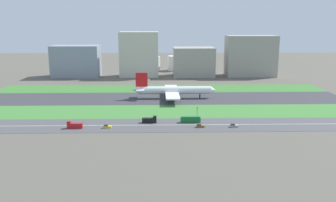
# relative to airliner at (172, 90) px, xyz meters

# --- Properties ---
(ground_plane) EXTENTS (800.00, 800.00, 0.00)m
(ground_plane) POSITION_rel_airliner_xyz_m (-8.03, -0.00, -6.23)
(ground_plane) COLOR #5B564C
(runway) EXTENTS (280.00, 46.00, 0.10)m
(runway) POSITION_rel_airliner_xyz_m (-8.03, -0.00, -6.18)
(runway) COLOR #38383D
(runway) RESTS_ON ground_plane
(grass_median_north) EXTENTS (280.00, 36.00, 0.10)m
(grass_median_north) POSITION_rel_airliner_xyz_m (-8.03, 41.00, -6.18)
(grass_median_north) COLOR #3D7A33
(grass_median_north) RESTS_ON ground_plane
(grass_median_south) EXTENTS (280.00, 36.00, 0.10)m
(grass_median_south) POSITION_rel_airliner_xyz_m (-8.03, -41.00, -6.18)
(grass_median_south) COLOR #427F38
(grass_median_south) RESTS_ON ground_plane
(highway) EXTENTS (280.00, 28.00, 0.10)m
(highway) POSITION_rel_airliner_xyz_m (-8.03, -73.00, -6.18)
(highway) COLOR #4C4C4F
(highway) RESTS_ON ground_plane
(highway_centerline) EXTENTS (266.00, 0.50, 0.01)m
(highway_centerline) POSITION_rel_airliner_xyz_m (-8.03, -73.00, -6.13)
(highway_centerline) COLOR silver
(highway_centerline) RESTS_ON highway
(airliner) EXTENTS (65.00, 56.00, 19.70)m
(airliner) POSITION_rel_airliner_xyz_m (0.00, 0.00, 0.00)
(airliner) COLOR white
(airliner) RESTS_ON runway
(car_0) EXTENTS (4.40, 1.80, 2.00)m
(car_0) POSITION_rel_airliner_xyz_m (31.70, -78.00, -5.31)
(car_0) COLOR #99999E
(car_0) RESTS_ON highway
(truck_0) EXTENTS (8.40, 2.50, 4.00)m
(truck_0) POSITION_rel_airliner_xyz_m (-15.56, -68.00, -4.56)
(truck_0) COLOR black
(truck_0) RESTS_ON highway
(truck_1) EXTENTS (8.40, 2.50, 4.00)m
(truck_1) POSITION_rel_airliner_xyz_m (-57.08, -78.00, -4.56)
(truck_1) COLOR #B2191E
(truck_1) RESTS_ON highway
(bus_0) EXTENTS (11.60, 2.50, 3.50)m
(bus_0) POSITION_rel_airliner_xyz_m (8.29, -68.00, -4.41)
(bus_0) COLOR #19662D
(bus_0) RESTS_ON highway
(car_1) EXTENTS (4.40, 1.80, 2.00)m
(car_1) POSITION_rel_airliner_xyz_m (-39.11, -78.00, -5.31)
(car_1) COLOR yellow
(car_1) RESTS_ON highway
(car_2) EXTENTS (4.40, 1.80, 2.00)m
(car_2) POSITION_rel_airliner_xyz_m (12.81, -78.00, -5.31)
(car_2) COLOR brown
(car_2) RESTS_ON highway
(traffic_light) EXTENTS (0.36, 0.50, 7.20)m
(traffic_light) POSITION_rel_airliner_xyz_m (12.96, -60.01, -1.94)
(traffic_light) COLOR #4C4C51
(traffic_light) RESTS_ON highway
(terminal_building) EXTENTS (49.38, 27.29, 32.82)m
(terminal_building) POSITION_rel_airliner_xyz_m (-98.03, 114.00, 10.18)
(terminal_building) COLOR gray
(terminal_building) RESTS_ON ground_plane
(hangar_building) EXTENTS (40.61, 24.11, 47.02)m
(hangar_building) POSITION_rel_airliner_xyz_m (-31.13, 114.00, 17.28)
(hangar_building) COLOR beige
(hangar_building) RESTS_ON ground_plane
(office_tower) EXTENTS (43.12, 29.89, 30.57)m
(office_tower) POSITION_rel_airliner_xyz_m (26.99, 114.00, 9.06)
(office_tower) COLOR #9E998E
(office_tower) RESTS_ON ground_plane
(cargo_warehouse) EXTENTS (52.18, 26.82, 43.00)m
(cargo_warehouse) POSITION_rel_airliner_xyz_m (87.97, 114.00, 15.27)
(cargo_warehouse) COLOR #9E998E
(cargo_warehouse) RESTS_ON ground_plane
(fuel_tank_west) EXTENTS (16.87, 16.87, 16.61)m
(fuel_tank_west) POSITION_rel_airliner_xyz_m (-17.20, 159.00, 2.07)
(fuel_tank_west) COLOR silver
(fuel_tank_west) RESTS_ON ground_plane
(fuel_tank_centre) EXTENTS (19.83, 19.83, 17.40)m
(fuel_tank_centre) POSITION_rel_airliner_xyz_m (10.15, 159.00, 2.47)
(fuel_tank_centre) COLOR silver
(fuel_tank_centre) RESTS_ON ground_plane
(fuel_tank_east) EXTENTS (24.55, 24.55, 15.45)m
(fuel_tank_east) POSITION_rel_airliner_xyz_m (36.56, 159.00, 1.50)
(fuel_tank_east) COLOR silver
(fuel_tank_east) RESTS_ON ground_plane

